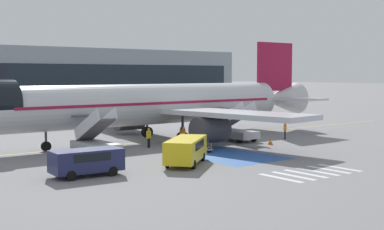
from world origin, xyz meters
The scene contains 21 objects.
ground_plane centered at (0.00, 0.00, 0.00)m, with size 600.00×600.00×0.00m, color slate.
apron_leadline_yellow centered at (0.69, -0.88, 0.00)m, with size 0.20×74.29×0.01m, color gold.
apron_stand_patch_blue centered at (0.69, -11.93, 0.00)m, with size 6.24×9.17×0.01m, color #2856A8.
apron_walkway_bar_0 centered at (-2.91, -21.06, 0.00)m, with size 0.44×3.60×0.01m, color silver.
apron_walkway_bar_1 centered at (-1.71, -21.06, 0.00)m, with size 0.44×3.60×0.01m, color silver.
apron_walkway_bar_2 centered at (-0.51, -21.06, 0.00)m, with size 0.44×3.60×0.01m, color silver.
apron_walkway_bar_3 centered at (0.69, -21.06, 0.00)m, with size 0.44×3.60×0.01m, color silver.
apron_walkway_bar_4 centered at (1.89, -21.06, 0.00)m, with size 0.44×3.60×0.01m, color silver.
apron_walkway_bar_5 centered at (3.09, -21.06, 0.00)m, with size 0.44×3.60×0.01m, color silver.
airliner centered at (1.31, -0.88, 3.56)m, with size 40.43×32.25×10.12m.
boarding_stairs_forward centered at (-7.63, -5.38, 0.98)m, with size 2.20×5.23×3.92m.
boarding_stairs_aft centered at (7.51, -5.37, 0.98)m, with size 2.20×5.23×3.93m.
fuel_tanker centered at (5.70, 18.31, 1.73)m, with size 3.22×9.09×3.42m.
service_van_0 centered at (-12.25, -13.01, 1.06)m, with size 4.64×2.32×1.73m.
service_van_2 centered at (-4.53, -13.37, 1.15)m, with size 5.56×5.13×1.89m.
baggage_cart centered at (-0.17, -8.98, 0.26)m, with size 3.00×2.55×0.87m.
ground_crew_0 centered at (-1.85, -4.39, 1.00)m, with size 0.48×0.36×1.74m.
ground_crew_1 centered at (12.39, -7.54, 0.98)m, with size 0.45×0.48×1.71m.
ground_crew_2 centered at (1.74, -4.39, 0.94)m, with size 0.38×0.49×1.64m.
ground_crew_3 centered at (1.32, -5.37, 0.99)m, with size 0.47×0.46×1.72m.
traffic_cone_0 centered at (8.22, -9.53, 0.28)m, with size 0.51×0.51×0.57m.
Camera 1 is at (-27.66, -43.83, 6.55)m, focal length 50.00 mm.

